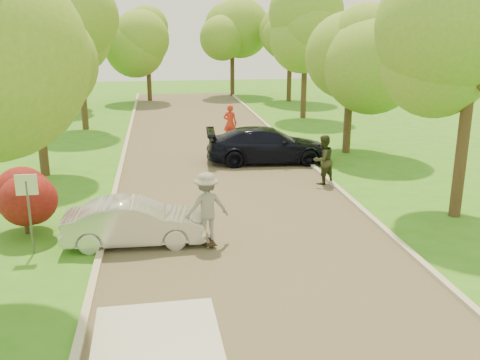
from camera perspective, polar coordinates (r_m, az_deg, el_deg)
ground at (r=11.63m, az=4.37°, el=-13.95°), size 100.00×100.00×0.00m
road at (r=18.86m, az=-1.08°, el=-1.81°), size 8.00×60.00×0.01m
curb_left at (r=18.77m, az=-13.44°, el=-2.18°), size 0.18×60.00×0.12m
curb_right at (r=19.77m, az=10.63°, el=-1.08°), size 0.18×60.00×0.12m
street_sign at (r=14.83m, az=-21.70°, el=-1.72°), size 0.55×0.06×2.17m
red_shrub at (r=16.47m, az=-22.13°, el=-1.74°), size 1.70×1.70×1.95m
tree_l_midb at (r=22.27m, az=-20.70°, el=11.96°), size 4.30×4.20×6.62m
tree_l_far at (r=32.04m, az=-16.50°, el=14.89°), size 4.92×4.80×7.79m
tree_r_midb at (r=25.44m, az=12.27°, el=13.68°), size 4.51×4.40×7.01m
tree_r_far at (r=35.12m, az=7.42°, el=16.05°), size 5.33×5.20×8.34m
tree_bg_a at (r=40.30m, az=-18.51°, el=14.64°), size 5.12×5.00×7.72m
tree_bg_b at (r=43.11m, az=5.70°, el=15.71°), size 5.12×5.00×7.95m
tree_bg_c at (r=43.79m, az=-9.61°, el=14.90°), size 4.92×4.80×7.33m
tree_bg_d at (r=46.26m, az=-0.56°, el=15.53°), size 5.12×5.00×7.72m
silver_sedan at (r=14.98m, az=-11.18°, el=-4.44°), size 3.88×1.45×1.27m
dark_sedan at (r=23.50m, az=2.95°, el=3.73°), size 5.48×2.53×1.55m
longboard at (r=14.93m, az=-3.52°, el=-6.39°), size 0.47×1.02×0.11m
skateboarder at (r=14.58m, az=-3.58°, el=-2.84°), size 1.36×0.95×1.92m
person_striped at (r=27.72m, az=-1.06°, el=6.07°), size 0.83×0.70×1.94m
person_olive at (r=20.42m, az=8.85°, el=2.14°), size 1.14×1.05×1.89m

